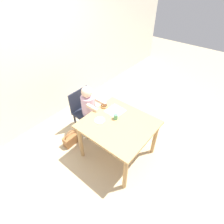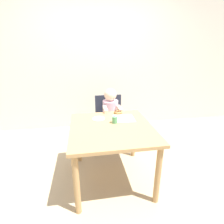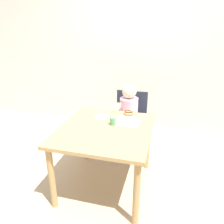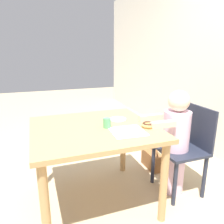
{
  "view_description": "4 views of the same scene",
  "coord_description": "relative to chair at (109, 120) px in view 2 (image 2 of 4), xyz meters",
  "views": [
    {
      "loc": [
        -1.47,
        -1.07,
        2.46
      ],
      "look_at": [
        0.03,
        0.15,
        0.82
      ],
      "focal_mm": 28.0,
      "sensor_mm": 36.0,
      "label": 1
    },
    {
      "loc": [
        -0.29,
        -1.77,
        1.52
      ],
      "look_at": [
        0.03,
        0.15,
        0.82
      ],
      "focal_mm": 28.0,
      "sensor_mm": 36.0,
      "label": 2
    },
    {
      "loc": [
        0.57,
        -1.89,
        1.68
      ],
      "look_at": [
        0.03,
        0.15,
        0.82
      ],
      "focal_mm": 35.0,
      "sensor_mm": 36.0,
      "label": 3
    },
    {
      "loc": [
        1.63,
        -0.43,
        1.3
      ],
      "look_at": [
        0.03,
        0.15,
        0.82
      ],
      "focal_mm": 35.0,
      "sensor_mm": 36.0,
      "label": 4
    }
  ],
  "objects": [
    {
      "name": "cup",
      "position": [
        -0.05,
        -0.75,
        0.3
      ],
      "size": [
        0.06,
        0.06,
        0.08
      ],
      "color": "#519E66",
      "rests_on": "dining_table"
    },
    {
      "name": "donut",
      "position": [
        0.05,
        -0.43,
        0.28
      ],
      "size": [
        0.11,
        0.11,
        0.04
      ],
      "color": "tan",
      "rests_on": "dining_table"
    },
    {
      "name": "child_figure",
      "position": [
        0.0,
        -0.11,
        0.06
      ],
      "size": [
        0.25,
        0.44,
        0.98
      ],
      "color": "silver",
      "rests_on": "ground_plane"
    },
    {
      "name": "chair",
      "position": [
        0.0,
        0.0,
        0.0
      ],
      "size": [
        0.43,
        0.38,
        0.82
      ],
      "color": "#232838",
      "rests_on": "ground_plane"
    },
    {
      "name": "ground_plane",
      "position": [
        -0.1,
        -0.84,
        -0.44
      ],
      "size": [
        12.0,
        12.0,
        0.0
      ],
      "primitive_type": "plane",
      "color": "tan"
    },
    {
      "name": "handbag",
      "position": [
        -0.45,
        -0.07,
        -0.33
      ],
      "size": [
        0.29,
        0.13,
        0.31
      ],
      "color": "brown",
      "rests_on": "ground_plane"
    },
    {
      "name": "wall_back",
      "position": [
        -0.1,
        0.84,
        0.81
      ],
      "size": [
        8.0,
        0.05,
        2.5
      ],
      "color": "silver",
      "rests_on": "ground_plane"
    },
    {
      "name": "napkin",
      "position": [
        0.09,
        -0.62,
        0.26
      ],
      "size": [
        0.27,
        0.27,
        0.0
      ],
      "color": "white",
      "rests_on": "dining_table"
    },
    {
      "name": "plate",
      "position": [
        -0.22,
        -0.58,
        0.27
      ],
      "size": [
        0.15,
        0.15,
        0.01
      ],
      "color": "white",
      "rests_on": "dining_table"
    },
    {
      "name": "dining_table",
      "position": [
        -0.1,
        -0.84,
        0.16
      ],
      "size": [
        0.92,
        0.99,
        0.7
      ],
      "color": "tan",
      "rests_on": "ground_plane"
    }
  ]
}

